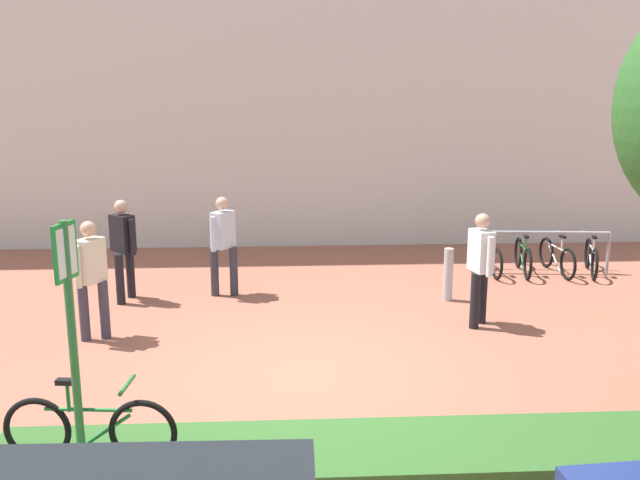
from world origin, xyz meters
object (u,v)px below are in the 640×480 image
(parking_sign_post, at_px, (70,311))
(person_casual_tan, at_px, (91,273))
(bike_at_sign, at_px, (90,429))
(person_shirt_blue, at_px, (223,240))
(person_suited_navy, at_px, (123,244))
(bollard_steel, at_px, (448,275))
(person_shirt_white, at_px, (480,262))
(bike_rack_cluster, at_px, (540,256))

(parking_sign_post, bearing_deg, person_casual_tan, 102.54)
(bike_at_sign, bearing_deg, parking_sign_post, -124.63)
(bike_at_sign, distance_m, person_casual_tan, 3.52)
(parking_sign_post, height_order, person_shirt_blue, parking_sign_post)
(person_shirt_blue, xyz_separation_m, person_casual_tan, (-1.67, -2.03, 0.00))
(bike_at_sign, distance_m, person_suited_navy, 5.28)
(bike_at_sign, xyz_separation_m, bollard_steel, (4.61, 4.90, 0.10))
(person_shirt_white, height_order, person_casual_tan, same)
(parking_sign_post, relative_size, person_shirt_blue, 1.39)
(bollard_steel, bearing_deg, bike_rack_cluster, 36.42)
(person_shirt_blue, bearing_deg, bike_rack_cluster, 10.58)
(person_casual_tan, bearing_deg, person_shirt_white, 2.81)
(person_shirt_blue, height_order, person_shirt_white, same)
(bike_at_sign, relative_size, bollard_steel, 1.86)
(bike_at_sign, bearing_deg, person_suited_navy, 98.73)
(person_shirt_blue, bearing_deg, bollard_steel, -7.46)
(parking_sign_post, xyz_separation_m, person_suited_navy, (-0.73, 5.27, -0.58))
(bike_at_sign, distance_m, person_shirt_blue, 5.49)
(bike_at_sign, xyz_separation_m, person_casual_tan, (-0.83, 3.36, 0.63))
(bike_rack_cluster, relative_size, person_casual_tan, 1.54)
(bike_rack_cluster, bearing_deg, bike_at_sign, -136.24)
(person_suited_navy, bearing_deg, person_casual_tan, -91.15)
(person_shirt_blue, distance_m, person_shirt_white, 4.31)
(bike_at_sign, xyz_separation_m, person_suited_navy, (-0.80, 5.18, 0.63))
(person_shirt_white, bearing_deg, person_suited_navy, 164.47)
(parking_sign_post, xyz_separation_m, bike_at_sign, (0.06, 0.09, -1.21))
(person_shirt_blue, bearing_deg, person_shirt_white, -24.07)
(bike_rack_cluster, relative_size, person_suited_navy, 1.54)
(bike_at_sign, relative_size, person_shirt_blue, 0.98)
(person_casual_tan, bearing_deg, bike_at_sign, -76.08)
(parking_sign_post, bearing_deg, person_suited_navy, 97.89)
(bollard_steel, xyz_separation_m, person_shirt_blue, (-3.78, 0.49, 0.53))
(person_casual_tan, bearing_deg, parking_sign_post, -77.46)
(bike_at_sign, distance_m, bollard_steel, 6.73)
(bike_rack_cluster, distance_m, bollard_steel, 2.71)
(parking_sign_post, relative_size, bike_at_sign, 1.42)
(bollard_steel, height_order, person_casual_tan, person_casual_tan)
(person_suited_navy, height_order, person_casual_tan, same)
(bike_at_sign, relative_size, person_suited_navy, 0.98)
(parking_sign_post, relative_size, person_suited_navy, 1.39)
(person_shirt_white, relative_size, person_suited_navy, 1.00)
(person_casual_tan, bearing_deg, bollard_steel, 15.79)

